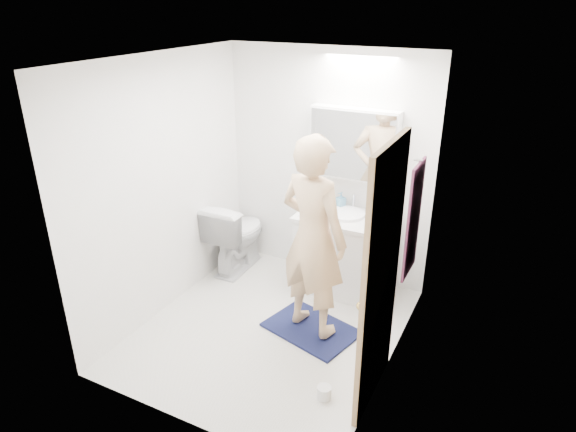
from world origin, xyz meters
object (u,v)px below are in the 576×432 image
Objects in this scene: person at (313,237)px; soap_bottle_a at (329,197)px; vanity_cabinet at (344,255)px; toothbrush_cup at (370,210)px; soap_bottle_b at (341,200)px; toilet at (237,235)px; toilet_paper_roll at (324,392)px; medicine_cabinet at (354,144)px.

soap_bottle_a is (-0.26, 0.96, -0.02)m from person.
person is (0.01, -0.81, 0.56)m from vanity_cabinet.
toothbrush_cup is at bearing -85.78° from person.
vanity_cabinet is at bearing -74.02° from person.
vanity_cabinet is 0.61m from soap_bottle_a.
soap_bottle_a is 1.30× the size of soap_bottle_b.
person reaches higher than soap_bottle_b.
toilet_paper_roll is at bearing 138.11° from toilet.
vanity_cabinet is at bearing -141.31° from toothbrush_cup.
person reaches higher than toilet_paper_roll.
vanity_cabinet is at bearing 106.27° from toilet_paper_roll.
toilet_paper_roll is at bearing -67.61° from soap_bottle_a.
person is at bearing -82.27° from soap_bottle_b.
vanity_cabinet is 1.22m from toilet.
vanity_cabinet is 4.05× the size of soap_bottle_a.
soap_bottle_b reaches higher than toilet.
medicine_cabinet is 5.14× the size of soap_bottle_b.
person is at bearing -74.89° from soap_bottle_a.
soap_bottle_a is at bearing 112.39° from toilet_paper_roll.
medicine_cabinet is 9.87× the size of toothbrush_cup.
soap_bottle_a is 2.04m from toilet_paper_roll.
vanity_cabinet is 0.56m from soap_bottle_b.
soap_bottle_b is at bearing 108.38° from toilet_paper_roll.
medicine_cabinet is 2.33m from toilet_paper_roll.
soap_bottle_a is at bearing -178.72° from toothbrush_cup.
soap_bottle_b is 1.92× the size of toothbrush_cup.
person is at bearing 120.92° from toilet_paper_roll.
toilet reaches higher than toilet_paper_roll.
toilet is 1.24m from soap_bottle_b.
soap_bottle_a is at bearing -164.81° from medicine_cabinet.
toilet reaches higher than vanity_cabinet.
toilet_paper_roll is (1.67, -1.43, -0.36)m from toilet.
medicine_cabinet reaches higher than toilet.
toilet is 7.39× the size of toilet_paper_roll.
toothbrush_cup is 1.91m from toilet_paper_roll.
person is at bearing 149.12° from toilet.
soap_bottle_b is 2.01m from toilet_paper_roll.
toothbrush_cup is (0.19, 0.97, -0.09)m from person.
vanity_cabinet is 0.54m from toothbrush_cup.
toilet is (-1.19, -0.33, -1.09)m from medicine_cabinet.
soap_bottle_a reaches higher than vanity_cabinet.
soap_bottle_a is at bearing 148.80° from vanity_cabinet.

